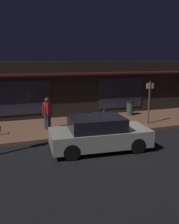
# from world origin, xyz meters

# --- Properties ---
(ground_plane) EXTENTS (60.00, 60.00, 0.00)m
(ground_plane) POSITION_xyz_m (0.00, 0.00, 0.00)
(ground_plane) COLOR black
(sidewalk_slab) EXTENTS (18.00, 4.00, 0.15)m
(sidewalk_slab) POSITION_xyz_m (0.00, 3.00, 0.07)
(sidewalk_slab) COLOR brown
(sidewalk_slab) RESTS_ON ground_plane
(storefront_building) EXTENTS (18.00, 3.30, 3.60)m
(storefront_building) POSITION_xyz_m (0.00, 6.39, 1.80)
(storefront_building) COLOR black
(storefront_building) RESTS_ON ground_plane
(motorcycle) EXTENTS (1.58, 0.92, 0.97)m
(motorcycle) POSITION_xyz_m (0.20, 1.99, 0.65)
(motorcycle) COLOR black
(motorcycle) RESTS_ON sidewalk_slab
(person_photographer) EXTENTS (0.57, 0.44, 1.67)m
(person_photographer) POSITION_xyz_m (-2.18, 2.55, 1.03)
(person_photographer) COLOR #28232D
(person_photographer) RESTS_ON sidewalk_slab
(sign_post) EXTENTS (0.44, 0.09, 2.40)m
(sign_post) POSITION_xyz_m (3.41, 1.87, 1.51)
(sign_post) COLOR #47474C
(sign_post) RESTS_ON sidewalk_slab
(trash_bin) EXTENTS (0.48, 0.48, 0.93)m
(trash_bin) POSITION_xyz_m (3.46, 4.13, 0.62)
(trash_bin) COLOR #2D4C33
(trash_bin) RESTS_ON sidewalk_slab
(parked_car_near) EXTENTS (4.21, 2.04, 1.42)m
(parked_car_near) POSITION_xyz_m (-0.55, -0.62, 0.70)
(parked_car_near) COLOR black
(parked_car_near) RESTS_ON ground_plane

